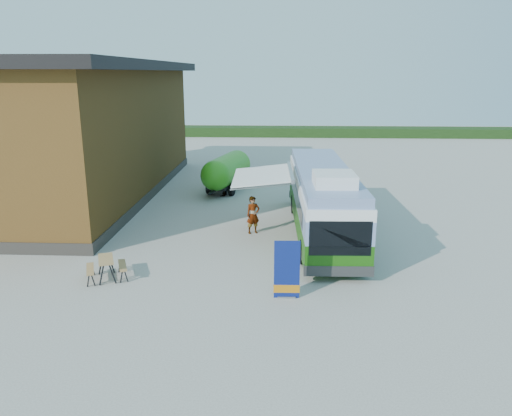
# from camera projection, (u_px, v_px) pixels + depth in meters

# --- Properties ---
(ground) EXTENTS (100.00, 100.00, 0.00)m
(ground) POSITION_uv_depth(u_px,v_px,m) (259.00, 259.00, 19.09)
(ground) COLOR #BCB7AD
(ground) RESTS_ON ground
(barn) EXTENTS (9.60, 21.20, 7.50)m
(barn) POSITION_uv_depth(u_px,v_px,m) (82.00, 133.00, 28.27)
(barn) COLOR brown
(barn) RESTS_ON ground
(hedge) EXTENTS (40.00, 3.00, 1.00)m
(hedge) POSITION_uv_depth(u_px,v_px,m) (346.00, 132.00, 55.21)
(hedge) COLOR #264419
(hedge) RESTS_ON ground
(bus) EXTENTS (2.66, 11.16, 3.41)m
(bus) POSITION_uv_depth(u_px,v_px,m) (323.00, 198.00, 21.64)
(bus) COLOR #276611
(bus) RESTS_ON ground
(awning) EXTENTS (2.67, 4.22, 0.51)m
(awning) POSITION_uv_depth(u_px,v_px,m) (267.00, 179.00, 21.41)
(awning) COLOR white
(awning) RESTS_ON ground
(banner) EXTENTS (0.83, 0.20, 1.90)m
(banner) POSITION_uv_depth(u_px,v_px,m) (287.00, 275.00, 15.59)
(banner) COLOR navy
(banner) RESTS_ON ground
(picnic_table) EXTENTS (1.64, 1.56, 0.75)m
(picnic_table) POSITION_uv_depth(u_px,v_px,m) (106.00, 264.00, 17.08)
(picnic_table) COLOR #AB8150
(picnic_table) RESTS_ON ground
(person_a) EXTENTS (0.72, 0.62, 1.67)m
(person_a) POSITION_uv_depth(u_px,v_px,m) (253.00, 215.00, 21.91)
(person_a) COLOR #999999
(person_a) RESTS_ON ground
(person_b) EXTENTS (0.81, 0.97, 1.80)m
(person_b) POSITION_uv_depth(u_px,v_px,m) (222.00, 181.00, 28.56)
(person_b) COLOR #999999
(person_b) RESTS_ON ground
(slurry_tanker) EXTENTS (2.59, 5.74, 2.16)m
(slurry_tanker) POSITION_uv_depth(u_px,v_px,m) (227.00, 170.00, 29.76)
(slurry_tanker) COLOR #359C1C
(slurry_tanker) RESTS_ON ground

